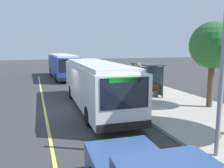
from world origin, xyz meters
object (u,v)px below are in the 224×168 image
object	(u,v)px
route_sign_post	(139,78)
transit_bus_main	(96,83)
pedestrian_commuter	(137,90)
waiting_bench	(152,89)
transit_bus_second	(63,65)

from	to	relation	value
route_sign_post	transit_bus_main	bearing A→B (deg)	-104.83
pedestrian_commuter	waiting_bench	bearing A→B (deg)	133.61
route_sign_post	pedestrian_commuter	world-z (taller)	route_sign_post
waiting_bench	route_sign_post	xyz separation A→B (m)	(2.44, -2.24, 1.32)
transit_bus_second	route_sign_post	xyz separation A→B (m)	(16.27, 3.00, 0.34)
transit_bus_main	route_sign_post	distance (m)	2.83
transit_bus_second	pedestrian_commuter	distance (m)	16.28
transit_bus_main	waiting_bench	distance (m)	5.34
route_sign_post	pedestrian_commuter	distance (m)	0.88
transit_bus_second	route_sign_post	bearing A→B (deg)	10.45
transit_bus_main	waiting_bench	size ratio (longest dim) A/B	6.85
waiting_bench	route_sign_post	bearing A→B (deg)	-42.65
transit_bus_second	route_sign_post	world-z (taller)	same
transit_bus_main	pedestrian_commuter	bearing A→B (deg)	80.68
waiting_bench	route_sign_post	distance (m)	3.57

